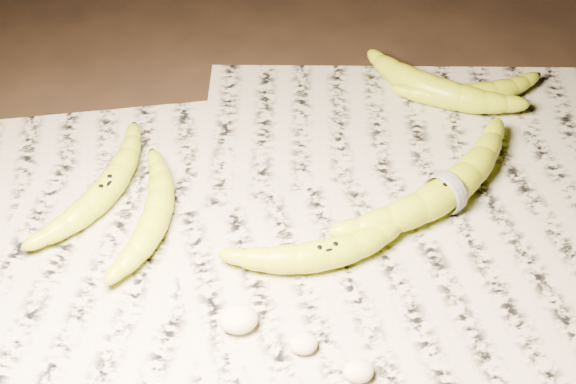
{
  "coord_description": "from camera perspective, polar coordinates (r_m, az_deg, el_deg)",
  "views": [
    {
      "loc": [
        -0.09,
        -0.62,
        0.68
      ],
      "look_at": [
        -0.03,
        0.0,
        0.05
      ],
      "focal_mm": 50.0,
      "sensor_mm": 36.0,
      "label": 1
    }
  ],
  "objects": [
    {
      "name": "flesh_chunk_a",
      "position": [
        0.82,
        -3.56,
        -8.84
      ],
      "size": [
        0.04,
        0.03,
        0.02
      ],
      "primitive_type": "ellipsoid",
      "color": "beige",
      "rests_on": "newspaper_patch"
    },
    {
      "name": "banana_left_a",
      "position": [
        0.95,
        -12.86,
        0.27
      ],
      "size": [
        0.14,
        0.19,
        0.03
      ],
      "primitive_type": null,
      "rotation": [
        0.0,
        0.0,
        1.04
      ],
      "color": "#B9CE19",
      "rests_on": "newspaper_patch"
    },
    {
      "name": "banana_center",
      "position": [
        0.86,
        2.76,
        -4.28
      ],
      "size": [
        0.2,
        0.09,
        0.04
      ],
      "primitive_type": null,
      "rotation": [
        0.0,
        0.0,
        0.18
      ],
      "color": "#B9CE19",
      "rests_on": "newspaper_patch"
    },
    {
      "name": "newspaper_patch",
      "position": [
        0.89,
        -0.05,
        -4.07
      ],
      "size": [
        0.9,
        0.7,
        0.01
      ],
      "primitive_type": "cube",
      "color": "#ADA994",
      "rests_on": "ground"
    },
    {
      "name": "flesh_chunk_c",
      "position": [
        0.79,
        5.05,
        -12.41
      ],
      "size": [
        0.03,
        0.03,
        0.02
      ],
      "primitive_type": "ellipsoid",
      "color": "beige",
      "rests_on": "newspaper_patch"
    },
    {
      "name": "ground",
      "position": [
        0.92,
        1.62,
        -2.22
      ],
      "size": [
        3.0,
        3.0,
        0.0
      ],
      "primitive_type": "plane",
      "color": "black",
      "rests_on": "ground"
    },
    {
      "name": "banana_taped",
      "position": [
        0.94,
        11.22,
        0.13
      ],
      "size": [
        0.24,
        0.2,
        0.04
      ],
      "primitive_type": null,
      "rotation": [
        0.0,
        0.0,
        0.61
      ],
      "color": "#B9CE19",
      "rests_on": "newspaper_patch"
    },
    {
      "name": "banana_left_b",
      "position": [
        0.91,
        -9.36,
        -1.47
      ],
      "size": [
        0.09,
        0.18,
        0.03
      ],
      "primitive_type": null,
      "rotation": [
        0.0,
        0.0,
        1.35
      ],
      "color": "#B9CE19",
      "rests_on": "newspaper_patch"
    },
    {
      "name": "banana_upper_a",
      "position": [
        1.09,
        12.95,
        6.88
      ],
      "size": [
        0.17,
        0.06,
        0.03
      ],
      "primitive_type": null,
      "rotation": [
        0.0,
        0.0,
        0.04
      ],
      "color": "#B9CE19",
      "rests_on": "newspaper_patch"
    },
    {
      "name": "banana_upper_b",
      "position": [
        1.08,
        10.43,
        7.28
      ],
      "size": [
        0.19,
        0.16,
        0.04
      ],
      "primitive_type": null,
      "rotation": [
        0.0,
        0.0,
        -0.63
      ],
      "color": "#B9CE19",
      "rests_on": "newspaper_patch"
    },
    {
      "name": "measuring_tape",
      "position": [
        0.94,
        11.22,
        0.13
      ],
      "size": [
        0.03,
        0.05,
        0.05
      ],
      "primitive_type": "torus",
      "rotation": [
        0.0,
        1.57,
        0.61
      ],
      "color": "white",
      "rests_on": "newspaper_patch"
    },
    {
      "name": "flesh_chunk_b",
      "position": [
        0.8,
        1.1,
        -10.57
      ],
      "size": [
        0.03,
        0.02,
        0.02
      ],
      "primitive_type": "ellipsoid",
      "color": "beige",
      "rests_on": "newspaper_patch"
    }
  ]
}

